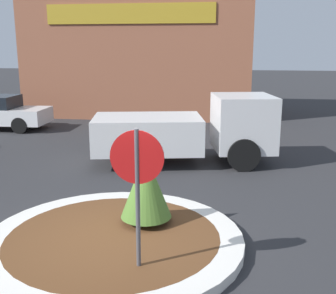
# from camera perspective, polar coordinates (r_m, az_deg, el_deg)

# --- Properties ---
(ground_plane) EXTENTS (120.00, 120.00, 0.00)m
(ground_plane) POSITION_cam_1_polar(r_m,az_deg,el_deg) (7.94, -7.37, -12.98)
(ground_plane) COLOR #2D2D30
(traffic_island) EXTENTS (4.72, 4.72, 0.18)m
(traffic_island) POSITION_cam_1_polar(r_m,az_deg,el_deg) (7.90, -7.39, -12.39)
(traffic_island) COLOR silver
(traffic_island) RESTS_ON ground_plane
(stop_sign) EXTENTS (0.82, 0.07, 2.36)m
(stop_sign) POSITION_cam_1_polar(r_m,az_deg,el_deg) (6.28, -4.19, -3.83)
(stop_sign) COLOR #4C4C51
(stop_sign) RESTS_ON ground_plane
(island_shrub) EXTENTS (0.98, 0.98, 1.41)m
(island_shrub) POSITION_cam_1_polar(r_m,az_deg,el_deg) (8.08, -3.02, -5.14)
(island_shrub) COLOR brown
(island_shrub) RESTS_ON traffic_island
(utility_truck) EXTENTS (5.70, 3.05, 2.09)m
(utility_truck) POSITION_cam_1_polar(r_m,az_deg,el_deg) (12.86, 3.02, 2.36)
(utility_truck) COLOR silver
(utility_truck) RESTS_ON ground_plane
(storefront_building) EXTENTS (11.35, 6.07, 5.81)m
(storefront_building) POSITION_cam_1_polar(r_m,az_deg,el_deg) (23.26, -3.36, 11.91)
(storefront_building) COLOR #93563D
(storefront_building) RESTS_ON ground_plane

